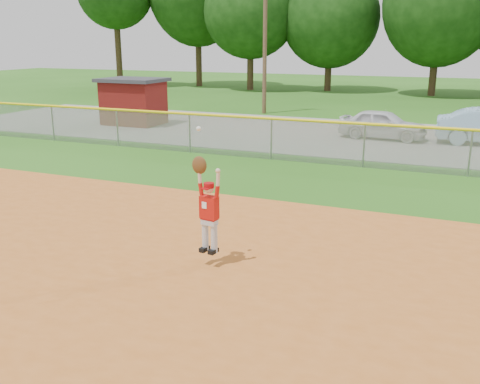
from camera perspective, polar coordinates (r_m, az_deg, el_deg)
name	(u,v)px	position (r m, az deg, el deg)	size (l,w,h in m)	color
ground	(261,286)	(9.61, 2.28, -10.04)	(120.00, 120.00, 0.00)	#255914
clay_infield	(179,382)	(7.25, -6.52, -19.46)	(24.00, 16.00, 0.04)	#AE5A1F
parking_strip	(387,138)	(24.66, 15.41, 5.53)	(44.00, 10.00, 0.03)	gray
car_white_a	(383,124)	(24.39, 14.98, 7.01)	(1.51, 3.74, 1.28)	silver
utility_shed	(134,101)	(28.28, -11.29, 9.49)	(3.17, 2.47, 2.36)	#520E0B
outfield_fence	(364,142)	(18.66, 13.12, 5.21)	(40.06, 0.10, 1.55)	gray
power_lines	(430,31)	(30.19, 19.62, 15.90)	(19.40, 0.24, 9.00)	#4C3823
ballplayer	(208,206)	(10.00, -3.46, -1.47)	(0.61, 0.29, 2.39)	silver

